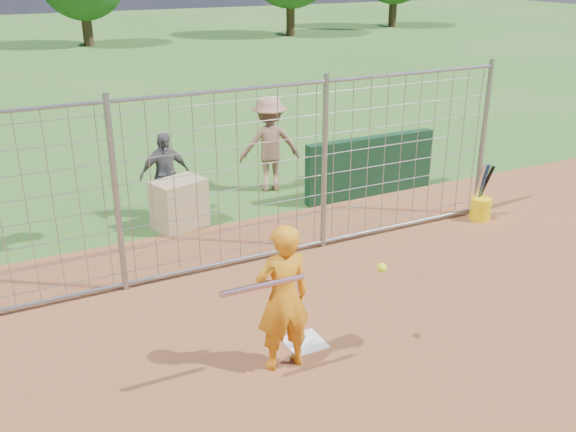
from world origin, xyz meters
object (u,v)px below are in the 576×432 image
batter (283,298)px  equipment_bin (179,204)px  bucket_with_bats (481,206)px  bystander_c (270,144)px  bystander_b (165,175)px

batter → equipment_bin: 4.21m
batter → bucket_with_bats: 5.31m
bucket_with_bats → bystander_c: bearing=130.0°
bystander_b → bucket_with_bats: (4.62, -2.51, -0.49)m
bystander_b → equipment_bin: 0.65m
bystander_b → bystander_c: bystander_c is taller
batter → equipment_bin: size_ratio=2.05×
batter → bucket_with_bats: (4.79, 2.23, -0.57)m
bystander_c → bystander_b: bearing=25.8°
batter → bystander_c: bystander_c is taller
equipment_bin → bucket_with_bats: size_ratio=0.82×
bystander_c → bucket_with_bats: size_ratio=1.82×
batter → equipment_bin: batter is taller
equipment_bin → bucket_with_bats: 4.97m
batter → bystander_b: batter is taller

